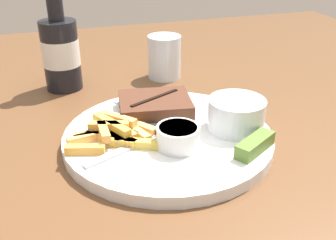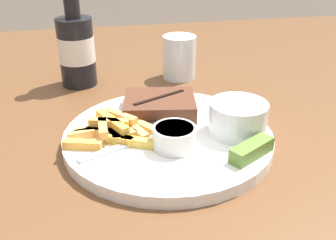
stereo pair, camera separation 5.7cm
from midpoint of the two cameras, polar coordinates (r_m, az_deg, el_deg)
dining_table at (r=0.62m, az=2.66°, el=-7.95°), size 1.58×1.47×0.75m
dinner_plate at (r=0.58m, az=2.80°, el=-2.60°), size 0.31×0.31×0.02m
steak_portion at (r=0.63m, az=1.58°, el=2.14°), size 0.13×0.11×0.03m
fries_pile at (r=0.57m, az=-4.93°, el=-1.57°), size 0.14×0.11×0.02m
coleslaw_cup at (r=0.58m, az=12.91°, el=0.53°), size 0.08×0.08×0.05m
dipping_sauce_cup at (r=0.53m, az=4.25°, el=-2.44°), size 0.06×0.06×0.03m
pickle_spear at (r=0.53m, az=15.08°, el=-4.31°), size 0.07×0.05×0.02m
fork_utensil at (r=0.54m, az=-4.07°, el=-4.08°), size 0.13×0.06×0.00m
knife_utensil at (r=0.60m, az=-0.12°, el=-0.27°), size 0.05×0.16×0.01m
beer_bottle at (r=0.79m, az=-11.15°, el=10.28°), size 0.07×0.07×0.21m
drinking_glass at (r=0.82m, az=3.65°, el=9.06°), size 0.07×0.07×0.09m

